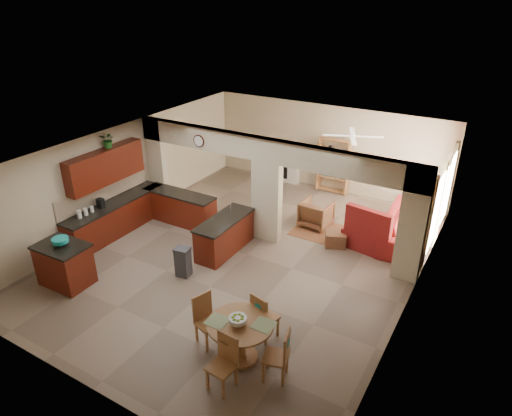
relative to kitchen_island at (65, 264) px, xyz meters
The scene contains 39 objects.
floor 4.30m from the kitchen_island, 46.98° to the left, with size 10.00×10.00×0.00m, color #786553.
ceiling 4.85m from the kitchen_island, 46.98° to the left, with size 10.00×10.00×0.00m, color white.
wall_back 8.68m from the kitchen_island, 70.25° to the left, with size 8.00×8.00×0.00m, color #C4B78F.
wall_front 3.58m from the kitchen_island, 32.73° to the right, with size 8.00×8.00×0.00m, color #C4B78F.
wall_left 3.43m from the kitchen_island, 109.12° to the left, with size 10.00×10.00×0.00m, color #C4B78F.
wall_right 7.64m from the kitchen_island, 24.31° to the left, with size 10.00×10.00×0.00m, color #C4B78F.
partition_left_pier 4.29m from the kitchen_island, 100.75° to the left, with size 0.60×0.25×2.80m, color #C4B78F.
partition_center_pier 5.09m from the kitchen_island, 54.74° to the left, with size 0.80×0.25×2.20m, color #C4B78F.
partition_right_pier 7.85m from the kitchen_island, 31.94° to the left, with size 0.60×0.25×2.80m, color #C4B78F.
partition_header 5.43m from the kitchen_island, 54.74° to the left, with size 8.00×0.25×0.60m, color #C4B78F.
kitchen_counter 2.90m from the kitchen_island, 96.81° to the left, with size 2.52×3.29×1.48m.
upper_cabinets 2.87m from the kitchen_island, 111.23° to the left, with size 0.35×2.40×0.90m, color #411807.
peninsula 3.80m from the kitchen_island, 52.44° to the left, with size 0.70×1.85×0.91m.
wall_clock 4.52m from the kitchen_island, 77.01° to the left, with size 0.34×0.34×0.03m, color #492518.
rug 6.67m from the kitchen_island, 51.77° to the left, with size 1.60×1.30×0.01m, color brown.
fireplace 8.07m from the kitchen_island, 80.60° to the left, with size 1.60×0.35×1.20m.
shelving_unit 8.60m from the kitchen_island, 67.65° to the left, with size 1.00×0.32×1.80m, color olive.
window_a 8.79m from the kitchen_island, 38.23° to the left, with size 0.02×0.90×1.90m, color white.
window_b 9.93m from the kitchen_island, 45.97° to the left, with size 0.02×0.90×1.90m, color white.
glazed_door 9.33m from the kitchen_island, 42.34° to the left, with size 0.02×0.70×2.10m, color white.
drape_a_left 8.41m from the kitchen_island, 35.17° to the left, with size 0.10×0.28×2.30m, color #45221B.
drape_a_right 9.15m from the kitchen_island, 41.35° to the left, with size 0.10×0.28×2.30m, color #45221B.
drape_b_left 9.48m from the kitchen_island, 43.62° to the left, with size 0.10×0.28×2.30m, color #45221B.
drape_b_right 10.35m from the kitchen_island, 48.45° to the left, with size 0.10×0.28×2.30m, color #45221B.
ceiling_fan 7.83m from the kitchen_island, 54.21° to the left, with size 1.00×1.00×0.10m, color white.
kitchen_island is the anchor object (origin of this frame).
teal_bowl 0.58m from the kitchen_island, 90.81° to the left, with size 0.36×0.36×0.17m, color teal.
trash_can 2.65m from the kitchen_island, 37.09° to the left, with size 0.32×0.27×0.68m, color #2F2E31.
dining_table 4.69m from the kitchen_island, ahead, with size 1.20×1.20×0.82m.
fruit_bowl 4.69m from the kitchen_island, ahead, with size 0.32×0.32×0.17m, color #88BC28.
sofa 8.62m from the kitchen_island, 43.86° to the left, with size 1.10×2.80×0.82m, color maroon.
chaise 7.52m from the kitchen_island, 43.30° to the left, with size 1.23×1.00×0.49m, color maroon.
armchair 6.65m from the kitchen_island, 55.33° to the left, with size 0.80×0.83×0.75m, color maroon.
ottoman 6.65m from the kitchen_island, 45.40° to the left, with size 0.52×0.52×0.38m, color maroon.
plant 3.41m from the kitchen_island, 109.58° to the left, with size 0.38×0.33×0.43m, color #165316.
chair_north 4.82m from the kitchen_island, ahead, with size 0.51×0.51×1.02m.
chair_east 5.53m from the kitchen_island, ahead, with size 0.52×0.52×1.02m.
chair_south 4.83m from the kitchen_island, ahead, with size 0.45×0.45×1.02m.
chair_west 3.87m from the kitchen_island, ahead, with size 0.54×0.54×1.02m.
Camera 1 is at (5.22, -8.42, 6.17)m, focal length 32.00 mm.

